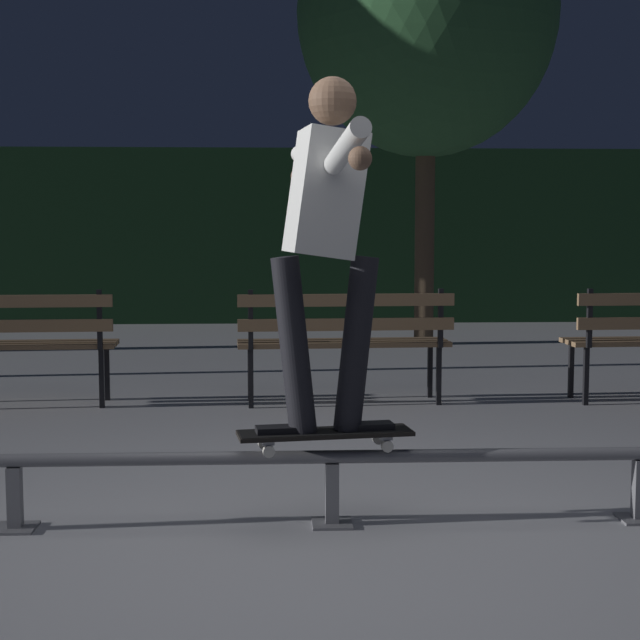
# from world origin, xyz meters

# --- Properties ---
(ground_plane) EXTENTS (90.00, 90.00, 0.00)m
(ground_plane) POSITION_xyz_m (0.00, 0.00, 0.00)
(ground_plane) COLOR #99999E
(hedge_backdrop) EXTENTS (24.00, 1.20, 2.40)m
(hedge_backdrop) POSITION_xyz_m (0.00, 9.91, 1.20)
(hedge_backdrop) COLOR black
(hedge_backdrop) RESTS_ON ground
(grind_rail) EXTENTS (3.31, 0.18, 0.34)m
(grind_rail) POSITION_xyz_m (0.00, 0.25, 0.26)
(grind_rail) COLOR slate
(grind_rail) RESTS_ON ground
(skateboard) EXTENTS (0.80, 0.31, 0.09)m
(skateboard) POSITION_xyz_m (-0.03, 0.25, 0.41)
(skateboard) COLOR black
(skateboard) RESTS_ON grind_rail
(skateboarder) EXTENTS (0.63, 1.40, 1.56)m
(skateboarder) POSITION_xyz_m (-0.03, 0.25, 1.35)
(skateboarder) COLOR black
(skateboarder) RESTS_ON skateboard
(park_bench_leftmost) EXTENTS (1.62, 0.48, 0.88)m
(park_bench_leftmost) POSITION_xyz_m (-2.24, 3.19, 0.54)
(park_bench_leftmost) COLOR black
(park_bench_leftmost) RESTS_ON ground
(park_bench_left_center) EXTENTS (1.62, 0.48, 0.88)m
(park_bench_left_center) POSITION_xyz_m (0.27, 3.19, 0.54)
(park_bench_left_center) COLOR black
(park_bench_left_center) RESTS_ON ground
(tree_behind_benches) EXTENTS (2.88, 2.88, 5.28)m
(tree_behind_benches) POSITION_xyz_m (1.45, 6.89, 3.68)
(tree_behind_benches) COLOR brown
(tree_behind_benches) RESTS_ON ground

